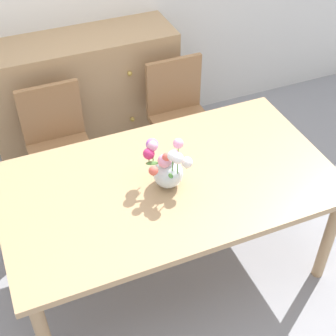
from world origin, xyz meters
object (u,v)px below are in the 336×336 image
at_px(chair_left, 58,141).
at_px(dresser, 85,99).
at_px(flower_vase, 167,167).
at_px(dining_table, 168,190).
at_px(chair_right, 179,112).

relative_size(chair_left, dresser, 0.64).
xyz_separation_m(chair_left, flower_vase, (0.43, -0.89, 0.34)).
distance_m(dining_table, dresser, 1.35).
bearing_deg(chair_left, dresser, -123.69).
relative_size(chair_right, dresser, 0.64).
height_order(chair_right, flower_vase, flower_vase).
bearing_deg(dining_table, chair_right, 62.51).
bearing_deg(chair_left, chair_right, -180.00).
distance_m(chair_left, dresser, 0.56).
bearing_deg(chair_right, dining_table, 62.51).
height_order(dining_table, chair_left, chair_left).
xyz_separation_m(dining_table, dresser, (-0.14, 1.33, -0.16)).
bearing_deg(flower_vase, dresser, 95.15).
bearing_deg(dresser, chair_right, -38.26).
relative_size(dining_table, dresser, 1.33).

